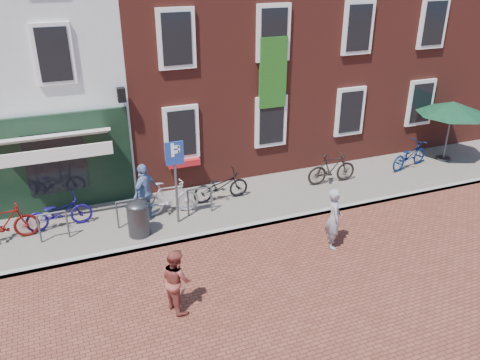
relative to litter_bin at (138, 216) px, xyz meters
name	(u,v)px	position (x,y,z in m)	size (l,w,h in m)	color
ground	(196,240)	(1.37, -0.67, -0.65)	(80.00, 80.00, 0.00)	brown
sidewalk	(213,207)	(2.37, 0.83, -0.60)	(24.00, 3.00, 0.10)	slate
building_brick_mid	(188,13)	(3.37, 6.33, 4.35)	(6.00, 8.00, 10.00)	maroon
building_brick_right	(334,7)	(9.37, 6.33, 4.35)	(6.00, 8.00, 10.00)	maroon
filler_right	(459,13)	(15.87, 6.33, 3.85)	(7.00, 8.00, 9.00)	maroon
litter_bin	(138,216)	(0.00, 0.00, 0.00)	(0.58, 0.58, 1.07)	#343436
parking_sign	(175,168)	(1.14, 0.26, 1.12)	(0.50, 0.08, 2.43)	#4C4C4F
parasol	(453,105)	(11.37, 1.21, 1.49)	(2.45, 2.45, 2.28)	#4C4C4F
woman	(334,218)	(4.63, -2.22, 0.18)	(0.60, 0.40, 1.66)	gray
boy	(176,280)	(0.22, -3.17, 0.09)	(0.72, 0.56, 1.47)	brown
cafe_person	(145,192)	(0.37, 0.82, 0.29)	(0.99, 0.41, 1.68)	#6B84B0
bicycle_1	(4,224)	(-3.32, 0.95, -0.04)	(0.48, 1.71, 1.03)	#5B0B08
bicycle_2	(59,212)	(-1.96, 1.17, -0.09)	(0.61, 1.76, 0.92)	#160A63
bicycle_3	(170,198)	(1.06, 0.84, -0.04)	(0.48, 1.71, 1.03)	#A6A6A8
bicycle_4	(221,186)	(2.72, 1.14, -0.09)	(0.61, 1.76, 0.92)	black
bicycle_5	(332,169)	(6.49, 0.96, -0.04)	(0.48, 1.71, 1.03)	black
bicycle_6	(409,155)	(9.67, 1.08, -0.09)	(0.61, 1.76, 0.92)	#051A4D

